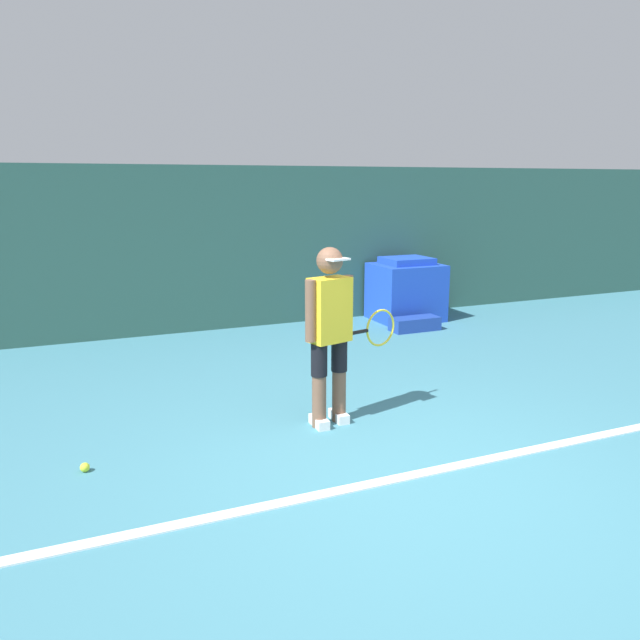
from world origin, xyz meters
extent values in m
plane|color=teal|center=(0.00, 0.00, 0.00)|extent=(24.00, 24.00, 0.00)
cube|color=#2D564C|center=(0.00, 5.07, 1.13)|extent=(24.00, 0.10, 2.26)
cube|color=white|center=(0.00, 0.06, 0.01)|extent=(21.60, 0.10, 0.01)
cylinder|color=brown|center=(-0.21, 1.17, 0.23)|extent=(0.12, 0.12, 0.45)
cylinder|color=black|center=(-0.21, 1.17, 0.59)|extent=(0.14, 0.14, 0.28)
cube|color=white|center=(-0.21, 1.17, 0.04)|extent=(0.10, 0.24, 0.08)
cylinder|color=brown|center=(0.00, 1.23, 0.23)|extent=(0.12, 0.12, 0.45)
cylinder|color=black|center=(0.00, 1.23, 0.59)|extent=(0.14, 0.14, 0.28)
cube|color=white|center=(0.00, 1.23, 0.04)|extent=(0.10, 0.24, 0.08)
cube|color=yellow|center=(-0.10, 1.20, 1.00)|extent=(0.38, 0.28, 0.54)
sphere|color=brown|center=(-0.10, 1.20, 1.41)|extent=(0.22, 0.22, 0.22)
cube|color=white|center=(-0.08, 1.10, 1.43)|extent=(0.20, 0.16, 0.02)
cylinder|color=brown|center=(-0.30, 1.15, 1.01)|extent=(0.09, 0.09, 0.51)
cylinder|color=brown|center=(0.09, 1.25, 1.01)|extent=(0.09, 0.09, 0.51)
cylinder|color=black|center=(0.20, 1.28, 0.76)|extent=(0.23, 0.09, 0.03)
torus|color=yellow|center=(0.46, 1.35, 0.76)|extent=(0.33, 0.11, 0.34)
sphere|color=#D1E533|center=(-2.09, 1.05, 0.03)|extent=(0.07, 0.07, 0.07)
cube|color=blue|center=(2.66, 4.55, 0.42)|extent=(0.97, 0.84, 0.84)
cube|color=blue|center=(2.66, 4.55, 0.89)|extent=(0.68, 0.59, 0.10)
cube|color=#1E3D99|center=(2.40, 3.87, 0.09)|extent=(0.69, 0.30, 0.19)
camera|label=1|loc=(-2.18, -3.41, 2.03)|focal=35.00mm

